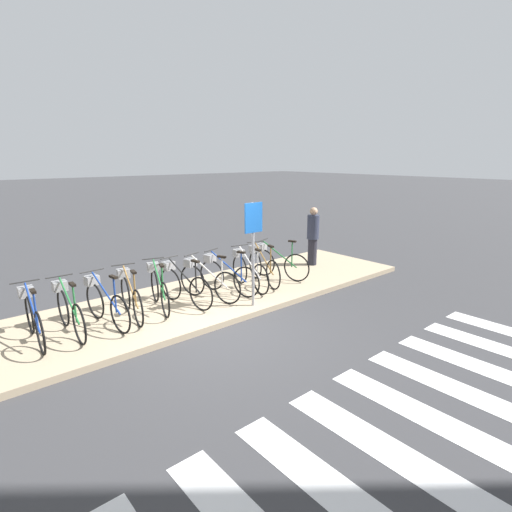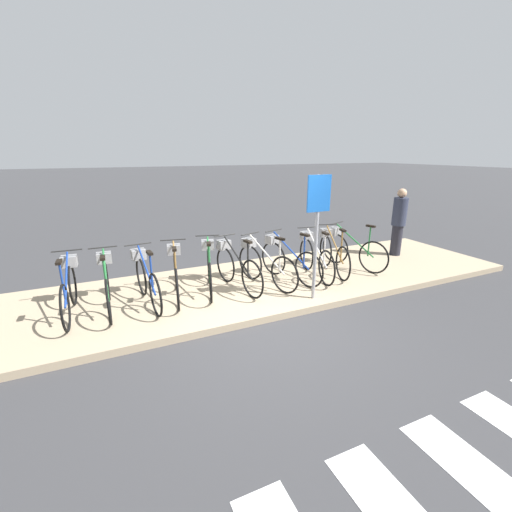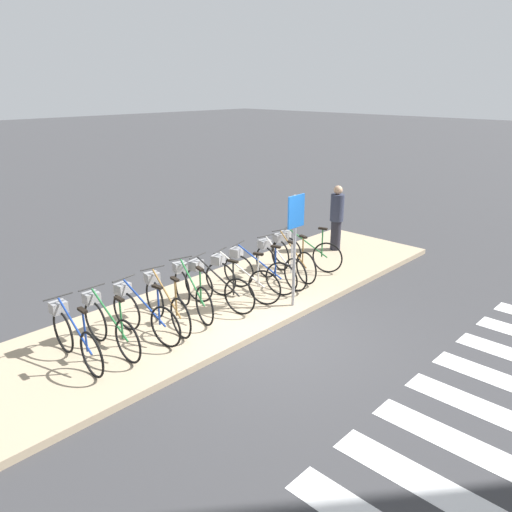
% 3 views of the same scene
% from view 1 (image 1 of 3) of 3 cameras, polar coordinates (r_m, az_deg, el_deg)
% --- Properties ---
extents(ground_plane, '(120.00, 120.00, 0.00)m').
position_cam_1_polar(ground_plane, '(7.72, -5.13, -10.32)').
color(ground_plane, '#38383A').
extents(sidewalk, '(12.19, 2.86, 0.12)m').
position_cam_1_polar(sidewalk, '(8.82, -10.56, -6.91)').
color(sidewalk, tan).
rests_on(sidewalk, ground_plane).
extents(parked_bicycle_0, '(0.46, 1.69, 1.04)m').
position_cam_1_polar(parked_bicycle_0, '(7.73, -29.28, -7.52)').
color(parked_bicycle_0, black).
rests_on(parked_bicycle_0, sidewalk).
extents(parked_bicycle_1, '(0.46, 1.69, 1.04)m').
position_cam_1_polar(parked_bicycle_1, '(7.80, -25.20, -6.85)').
color(parked_bicycle_1, black).
rests_on(parked_bicycle_1, sidewalk).
extents(parked_bicycle_2, '(0.46, 1.69, 1.04)m').
position_cam_1_polar(parked_bicycle_2, '(7.94, -20.85, -6.07)').
color(parked_bicycle_2, black).
rests_on(parked_bicycle_2, sidewalk).
extents(parked_bicycle_3, '(0.48, 1.67, 1.04)m').
position_cam_1_polar(parked_bicycle_3, '(8.16, -17.57, -5.24)').
color(parked_bicycle_3, black).
rests_on(parked_bicycle_3, sidewalk).
extents(parked_bicycle_4, '(0.59, 1.64, 1.04)m').
position_cam_1_polar(parked_bicycle_4, '(8.47, -13.76, -4.29)').
color(parked_bicycle_4, black).
rests_on(parked_bicycle_4, sidewalk).
extents(parked_bicycle_5, '(0.46, 1.68, 1.04)m').
position_cam_1_polar(parked_bicycle_5, '(8.57, -10.50, -3.90)').
color(parked_bicycle_5, black).
rests_on(parked_bicycle_5, sidewalk).
extents(parked_bicycle_6, '(0.62, 1.63, 1.04)m').
position_cam_1_polar(parked_bicycle_6, '(8.80, -7.14, -3.30)').
color(parked_bicycle_6, black).
rests_on(parked_bicycle_6, sidewalk).
extents(parked_bicycle_7, '(0.62, 1.63, 1.04)m').
position_cam_1_polar(parked_bicycle_7, '(9.14, -4.40, -2.56)').
color(parked_bicycle_7, black).
rests_on(parked_bicycle_7, sidewalk).
extents(parked_bicycle_8, '(0.46, 1.67, 1.04)m').
position_cam_1_polar(parked_bicycle_8, '(9.47, -1.17, -1.92)').
color(parked_bicycle_8, black).
rests_on(parked_bicycle_8, sidewalk).
extents(parked_bicycle_9, '(0.59, 1.64, 1.04)m').
position_cam_1_polar(parked_bicycle_9, '(9.85, 0.90, -1.30)').
color(parked_bicycle_9, black).
rests_on(parked_bicycle_9, sidewalk).
extents(parked_bicycle_10, '(0.65, 1.62, 1.04)m').
position_cam_1_polar(parked_bicycle_10, '(10.25, 2.91, -0.71)').
color(parked_bicycle_10, black).
rests_on(parked_bicycle_10, sidewalk).
extents(pedestrian, '(0.34, 0.34, 1.67)m').
position_cam_1_polar(pedestrian, '(11.53, 8.13, 2.99)').
color(pedestrian, '#23232D').
rests_on(pedestrian, sidewalk).
extents(sign_post, '(0.44, 0.07, 2.17)m').
position_cam_1_polar(sign_post, '(8.07, -0.39, 2.77)').
color(sign_post, '#99999E').
rests_on(sign_post, sidewalk).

